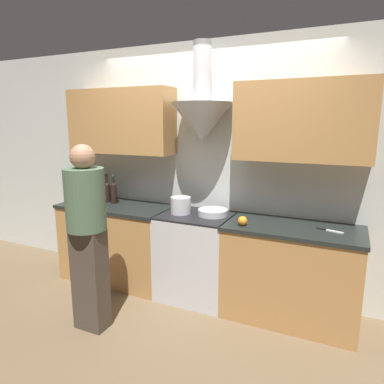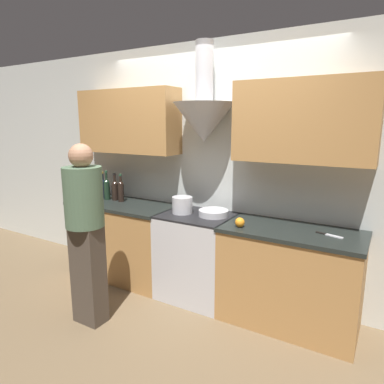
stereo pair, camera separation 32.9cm
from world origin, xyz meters
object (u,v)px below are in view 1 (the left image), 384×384
at_px(wine_bottle_2, 94,189).
at_px(wine_bottle_3, 98,190).
at_px(mixing_bowl, 213,212).
at_px(person_foreground_left, 87,230).
at_px(stove_range, 196,255).
at_px(stock_pot, 181,205).
at_px(wine_bottle_1, 88,189).
at_px(wine_bottle_0, 81,189).
at_px(wine_bottle_5, 114,192).
at_px(wine_bottle_4, 107,191).
at_px(orange_fruit, 243,221).

height_order(wine_bottle_2, wine_bottle_3, wine_bottle_3).
relative_size(mixing_bowl, person_foreground_left, 0.18).
distance_m(stove_range, stock_pot, 0.55).
xyz_separation_m(wine_bottle_1, wine_bottle_3, (0.19, -0.03, 0.00)).
height_order(wine_bottle_0, stock_pot, wine_bottle_0).
distance_m(wine_bottle_3, mixing_bowl, 1.43).
xyz_separation_m(wine_bottle_2, wine_bottle_5, (0.31, -0.02, 0.00)).
height_order(mixing_bowl, person_foreground_left, person_foreground_left).
bearing_deg(wine_bottle_0, wine_bottle_2, 5.18).
relative_size(wine_bottle_4, stock_pot, 1.58).
bearing_deg(wine_bottle_0, stove_range, -1.95).
bearing_deg(stock_pot, person_foreground_left, -117.00).
bearing_deg(wine_bottle_3, wine_bottle_4, 14.61).
relative_size(wine_bottle_1, stock_pot, 1.63).
relative_size(wine_bottle_0, wine_bottle_3, 0.95).
relative_size(wine_bottle_1, wine_bottle_2, 1.03).
bearing_deg(wine_bottle_0, wine_bottle_4, 2.90).
distance_m(wine_bottle_2, stock_pot, 1.20).
relative_size(mixing_bowl, orange_fruit, 3.44).
xyz_separation_m(stove_range, mixing_bowl, (0.16, 0.04, 0.47)).
relative_size(wine_bottle_2, orange_fruit, 3.81).
relative_size(stove_range, person_foreground_left, 0.54).
bearing_deg(stock_pot, mixing_bowl, 11.43).
relative_size(wine_bottle_0, wine_bottle_5, 1.02).
bearing_deg(wine_bottle_3, orange_fruit, -6.63).
relative_size(wine_bottle_3, wine_bottle_4, 1.07).
distance_m(wine_bottle_4, mixing_bowl, 1.33).
height_order(wine_bottle_0, mixing_bowl, wine_bottle_0).
bearing_deg(wine_bottle_1, wine_bottle_0, -166.77).
bearing_deg(wine_bottle_5, wine_bottle_1, 177.01).
relative_size(wine_bottle_4, orange_fruit, 3.82).
bearing_deg(wine_bottle_2, wine_bottle_1, 178.17).
bearing_deg(stove_range, wine_bottle_5, 177.27).
height_order(wine_bottle_1, stock_pot, wine_bottle_1).
bearing_deg(orange_fruit, stove_range, 162.66).
distance_m(wine_bottle_4, stock_pot, 1.01).
distance_m(stock_pot, person_foreground_left, 0.98).
relative_size(wine_bottle_2, person_foreground_left, 0.20).
height_order(wine_bottle_3, wine_bottle_4, wine_bottle_3).
distance_m(wine_bottle_0, wine_bottle_2, 0.18).
relative_size(wine_bottle_1, orange_fruit, 3.94).
distance_m(stove_range, wine_bottle_2, 1.47).
xyz_separation_m(wine_bottle_5, stock_pot, (0.89, -0.07, -0.05)).
distance_m(wine_bottle_0, wine_bottle_4, 0.37).
bearing_deg(stove_range, stock_pot, -171.83).
height_order(wine_bottle_2, mixing_bowl, wine_bottle_2).
bearing_deg(wine_bottle_3, stock_pot, -3.46).
height_order(stove_range, wine_bottle_0, wine_bottle_0).
xyz_separation_m(stove_range, wine_bottle_3, (-1.27, 0.04, 0.58)).
bearing_deg(stock_pot, wine_bottle_3, 176.54).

